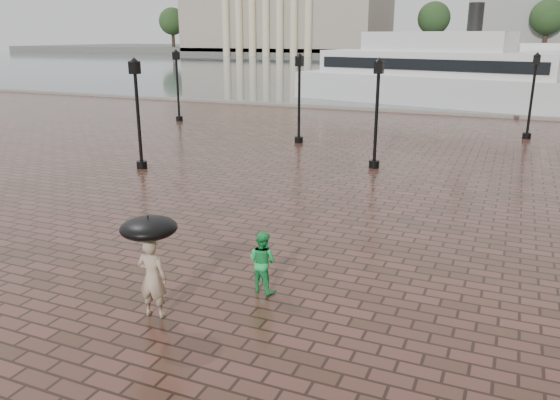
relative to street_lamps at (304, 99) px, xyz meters
name	(u,v)px	position (x,y,z in m)	size (l,w,h in m)	color
ground	(86,290)	(1.60, -17.60, -2.33)	(300.00, 300.00, 0.00)	#3B251A
harbour_water	(467,68)	(1.60, 74.40, -2.33)	(240.00, 240.00, 0.00)	#41494F
quay_edge	(393,112)	(1.60, 14.40, -2.33)	(80.00, 0.60, 0.30)	slate
far_shore	(490,52)	(1.60, 142.40, -1.33)	(300.00, 60.00, 2.00)	#4C4C47
museum	(288,4)	(-53.40, 127.01, 11.58)	(57.00, 32.50, 26.00)	gray
far_trees	(489,18)	(1.60, 120.40, 7.09)	(188.00, 8.00, 13.50)	#2D2119
street_lamps	(304,99)	(0.00, 0.00, 0.00)	(21.44, 14.44, 4.40)	black
adult_pedestrian	(152,278)	(3.66, -17.94, -1.50)	(0.60, 0.39, 1.64)	tan
child_pedestrian	(262,262)	(5.18, -16.07, -1.64)	(0.66, 0.52, 1.36)	green
ferry_near	(435,75)	(3.55, 20.63, 0.01)	(24.35, 10.80, 7.77)	silver
umbrella	(149,228)	(3.66, -17.94, -0.47)	(1.10, 1.10, 1.13)	black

